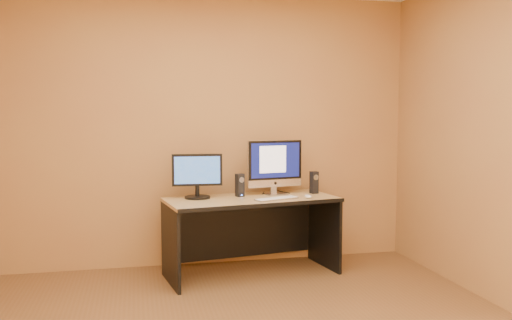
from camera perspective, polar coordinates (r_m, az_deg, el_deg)
name	(u,v)px	position (r m, az deg, el deg)	size (l,w,h in m)	color
walls	(251,141)	(3.27, -0.58, 2.02)	(4.00, 4.00, 2.60)	olive
desk	(252,236)	(4.95, -0.45, -8.05)	(1.52, 0.67, 0.70)	tan
imac	(276,167)	(5.06, 2.10, -0.73)	(0.54, 0.20, 0.52)	#B4B5B9
second_monitor	(197,176)	(4.87, -6.21, -1.71)	(0.46, 0.23, 0.40)	black
speaker_left	(240,185)	(4.96, -1.72, -2.66)	(0.06, 0.07, 0.21)	black
speaker_right	(314,182)	(5.18, 6.13, -2.36)	(0.06, 0.07, 0.21)	black
keyboard	(277,199)	(4.80, 2.19, -4.09)	(0.41, 0.11, 0.02)	#B6B6BA
mouse	(308,196)	(4.89, 5.50, -3.83)	(0.06, 0.10, 0.03)	white
cable_a	(283,192)	(5.24, 2.86, -3.37)	(0.01, 0.01, 0.21)	black
cable_b	(263,193)	(5.17, 0.76, -3.47)	(0.01, 0.01, 0.17)	black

